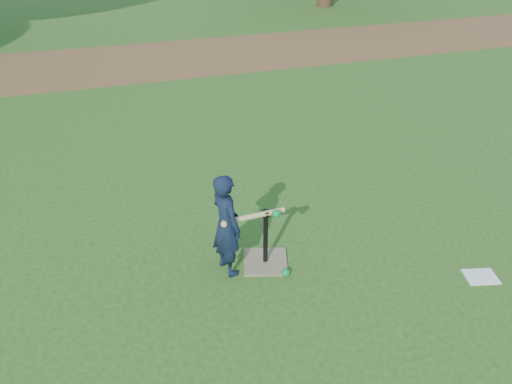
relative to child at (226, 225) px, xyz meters
name	(u,v)px	position (x,y,z in m)	size (l,w,h in m)	color
ground	(232,275)	(0.01, -0.10, -0.53)	(80.00, 80.00, 0.00)	#285116
dirt_strip	(140,61)	(0.01, 7.40, -0.52)	(24.00, 3.00, 0.01)	brown
child	(226,225)	(0.00, 0.00, 0.00)	(0.38, 0.25, 1.05)	black
wiffle_ball_ground	(286,273)	(0.50, -0.27, -0.49)	(0.08, 0.08, 0.08)	#0C843F
clipboard	(481,277)	(2.28, -0.87, -0.52)	(0.30, 0.23, 0.01)	white
batting_tee	(265,254)	(0.38, -0.02, -0.42)	(0.54, 0.54, 0.61)	#827552
swing_action	(256,216)	(0.27, -0.06, 0.08)	(0.63, 0.15, 0.10)	tan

